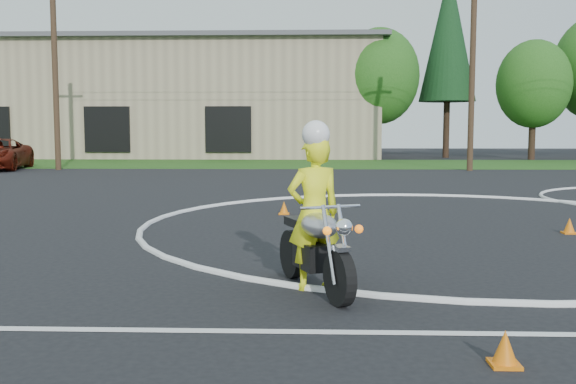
{
  "coord_description": "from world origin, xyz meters",
  "views": [
    {
      "loc": [
        -2.68,
        -9.98,
        1.93
      ],
      "look_at": [
        -2.97,
        -1.38,
        1.1
      ],
      "focal_mm": 40.0,
      "sensor_mm": 36.0,
      "label": 1
    }
  ],
  "objects": [
    {
      "name": "treeline",
      "position": [
        14.78,
        34.61,
        6.62
      ],
      "size": [
        38.2,
        8.1,
        14.52
      ],
      "color": "#382619",
      "rests_on": "ground"
    },
    {
      "name": "ground",
      "position": [
        0.0,
        0.0,
        0.0
      ],
      "size": [
        120.0,
        120.0,
        0.0
      ],
      "primitive_type": "plane",
      "color": "black",
      "rests_on": "ground"
    },
    {
      "name": "grass_strip",
      "position": [
        0.0,
        27.0,
        0.01
      ],
      "size": [
        120.0,
        10.0,
        0.02
      ],
      "primitive_type": "cube",
      "color": "#1E4714",
      "rests_on": "ground"
    },
    {
      "name": "utility_poles",
      "position": [
        5.0,
        21.0,
        5.2
      ],
      "size": [
        41.6,
        1.12,
        10.0
      ],
      "color": "#473321",
      "rests_on": "ground"
    },
    {
      "name": "course_markings",
      "position": [
        2.17,
        4.35,
        0.01
      ],
      "size": [
        19.05,
        19.05,
        0.12
      ],
      "color": "silver",
      "rests_on": "ground"
    },
    {
      "name": "rider_primary_grp",
      "position": [
        -2.63,
        -2.28,
        0.99
      ],
      "size": [
        0.8,
        0.67,
        2.05
      ],
      "rotation": [
        0.0,
        0.0,
        0.39
      ],
      "color": "#F9FF1A",
      "rests_on": "ground"
    },
    {
      "name": "warehouse",
      "position": [
        -18.0,
        39.99,
        4.16
      ],
      "size": [
        41.0,
        17.0,
        8.3
      ],
      "color": "tan",
      "rests_on": "ground"
    },
    {
      "name": "primary_motorcycle",
      "position": [
        -2.61,
        -2.42,
        0.54
      ],
      "size": [
        0.99,
        1.99,
        1.1
      ],
      "rotation": [
        0.0,
        0.0,
        0.39
      ],
      "color": "black",
      "rests_on": "ground"
    }
  ]
}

